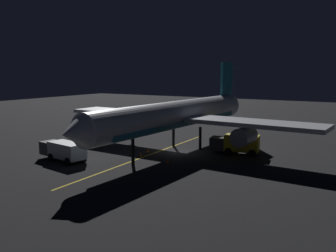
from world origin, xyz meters
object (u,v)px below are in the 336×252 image
object	(u,v)px
baggage_truck	(63,151)
traffic_cone_under_wing	(141,154)
catering_truck	(237,144)
airliner	(179,116)
traffic_cone_near_right	(168,161)
traffic_cone_near_left	(148,150)
ground_crew_worker	(84,155)

from	to	relation	value
baggage_truck	traffic_cone_under_wing	size ratio (longest dim) A/B	12.00
catering_truck	airliner	bearing A→B (deg)	14.47
baggage_truck	traffic_cone_near_right	xyz separation A→B (m)	(-10.78, -4.90, -0.91)
traffic_cone_near_right	airliner	bearing A→B (deg)	-71.25
baggage_truck	traffic_cone_near_left	size ratio (longest dim) A/B	12.00
baggage_truck	traffic_cone_near_left	bearing A→B (deg)	-124.37
traffic_cone_near_left	traffic_cone_near_right	bearing A→B (deg)	144.12
airliner	baggage_truck	size ratio (longest dim) A/B	5.63
airliner	traffic_cone_near_right	distance (m)	8.09
ground_crew_worker	traffic_cone_under_wing	size ratio (longest dim) A/B	3.16
airliner	baggage_truck	world-z (taller)	airliner
catering_truck	traffic_cone_near_right	xyz separation A→B (m)	(4.87, 8.36, -0.97)
catering_truck	ground_crew_worker	bearing A→B (deg)	45.07
catering_truck	traffic_cone_near_left	xyz separation A→B (m)	(9.84, 4.76, -0.97)
baggage_truck	catering_truck	xyz separation A→B (m)	(-15.65, -13.25, 0.06)
ground_crew_worker	baggage_truck	bearing A→B (deg)	6.64
ground_crew_worker	catering_truck	bearing A→B (deg)	-134.93
ground_crew_worker	traffic_cone_under_wing	bearing A→B (deg)	-121.34
traffic_cone_near_right	baggage_truck	bearing A→B (deg)	24.43
ground_crew_worker	traffic_cone_near_left	bearing A→B (deg)	-110.52
traffic_cone_near_left	traffic_cone_near_right	size ratio (longest dim) A/B	1.00
catering_truck	traffic_cone_near_left	bearing A→B (deg)	25.81
traffic_cone_near_right	traffic_cone_under_wing	world-z (taller)	same
traffic_cone_near_left	traffic_cone_near_right	xyz separation A→B (m)	(-4.97, 3.60, 0.00)
baggage_truck	traffic_cone_near_left	world-z (taller)	baggage_truck
catering_truck	traffic_cone_near_right	world-z (taller)	catering_truck
airliner	traffic_cone_under_wing	size ratio (longest dim) A/B	67.61
traffic_cone_near_right	ground_crew_worker	bearing A→B (deg)	29.67
baggage_truck	catering_truck	world-z (taller)	catering_truck
catering_truck	traffic_cone_under_wing	xyz separation A→B (m)	(9.33, 7.07, -0.97)
catering_truck	traffic_cone_near_right	size ratio (longest dim) A/B	11.07
airliner	traffic_cone_near_left	world-z (taller)	airliner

